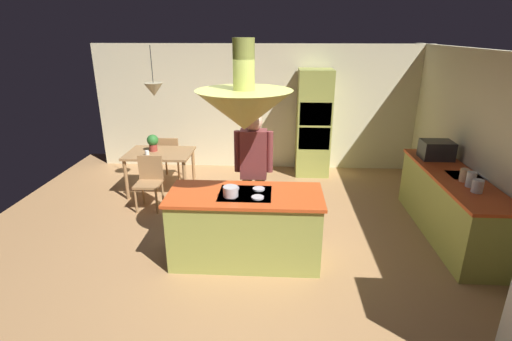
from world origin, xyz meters
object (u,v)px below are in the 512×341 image
(person_at_island, at_px, (254,167))
(canister_flour, at_px, (478,186))
(chair_facing_island, at_px, (149,179))
(cup_on_table, at_px, (147,153))
(kitchen_island, at_px, (245,227))
(canister_sugar, at_px, (471,179))
(canister_tea, at_px, (464,175))
(dining_table, at_px, (160,158))
(chair_by_back_wall, at_px, (170,155))
(oven_tower, at_px, (314,123))
(cooking_pot_on_cooktop, at_px, (231,191))
(potted_plant_on_table, at_px, (153,142))
(microwave_on_counter, at_px, (437,150))

(person_at_island, relative_size, canister_flour, 10.91)
(chair_facing_island, relative_size, cup_on_table, 9.67)
(kitchen_island, distance_m, canister_sugar, 2.92)
(kitchen_island, xyz_separation_m, canister_tea, (2.84, 0.56, 0.54))
(dining_table, relative_size, chair_facing_island, 1.32)
(chair_by_back_wall, xyz_separation_m, cup_on_table, (-0.15, -0.85, 0.30))
(oven_tower, height_order, cup_on_table, oven_tower)
(oven_tower, bearing_deg, cooking_pot_on_cooktop, -110.48)
(chair_facing_island, xyz_separation_m, canister_sugar, (4.54, -1.08, 0.51))
(kitchen_island, height_order, person_at_island, person_at_island)
(chair_by_back_wall, height_order, potted_plant_on_table, potted_plant_on_table)
(canister_flour, distance_m, canister_sugar, 0.18)
(chair_facing_island, distance_m, canister_tea, 4.66)
(canister_flour, bearing_deg, kitchen_island, -175.98)
(canister_flour, distance_m, cooking_pot_on_cooktop, 3.02)
(cup_on_table, distance_m, canister_tea, 4.88)
(canister_flour, bearing_deg, canister_sugar, 90.00)
(potted_plant_on_table, height_order, microwave_on_counter, microwave_on_counter)
(canister_flour, bearing_deg, chair_facing_island, 164.46)
(potted_plant_on_table, xyz_separation_m, canister_tea, (4.67, -1.61, 0.08))
(potted_plant_on_table, relative_size, canister_tea, 1.73)
(oven_tower, xyz_separation_m, cup_on_table, (-2.95, -1.35, -0.25))
(canister_flour, bearing_deg, canister_tea, 90.00)
(potted_plant_on_table, relative_size, cooking_pot_on_cooktop, 1.67)
(cooking_pot_on_cooktop, bearing_deg, microwave_on_counter, 28.82)
(cup_on_table, bearing_deg, chair_facing_island, -70.63)
(canister_flour, bearing_deg, oven_tower, 119.76)
(kitchen_island, relative_size, potted_plant_on_table, 6.34)
(canister_tea, relative_size, cooking_pot_on_cooktop, 0.96)
(dining_table, bearing_deg, potted_plant_on_table, 150.93)
(chair_facing_island, bearing_deg, canister_flour, -15.54)
(kitchen_island, distance_m, chair_by_back_wall, 3.22)
(chair_facing_island, bearing_deg, kitchen_island, -40.70)
(cup_on_table, bearing_deg, person_at_island, -32.24)
(oven_tower, distance_m, dining_table, 3.05)
(person_at_island, height_order, microwave_on_counter, person_at_island)
(chair_by_back_wall, xyz_separation_m, microwave_on_counter, (4.54, -1.22, 0.55))
(kitchen_island, bearing_deg, microwave_on_counter, 28.16)
(oven_tower, distance_m, canister_tea, 3.20)
(canister_sugar, bearing_deg, canister_tea, 90.00)
(kitchen_island, xyz_separation_m, chair_by_back_wall, (-1.70, 2.74, 0.04))
(cup_on_table, distance_m, microwave_on_counter, 4.71)
(kitchen_island, xyz_separation_m, microwave_on_counter, (2.84, 1.52, 0.60))
(kitchen_island, bearing_deg, potted_plant_on_table, 130.09)
(chair_facing_island, bearing_deg, microwave_on_counter, 0.74)
(canister_sugar, bearing_deg, kitchen_island, -172.39)
(canister_sugar, bearing_deg, dining_table, 159.25)
(chair_facing_island, xyz_separation_m, cup_on_table, (-0.15, 0.43, 0.30))
(dining_table, height_order, microwave_on_counter, microwave_on_counter)
(potted_plant_on_table, bearing_deg, oven_tower, 20.12)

